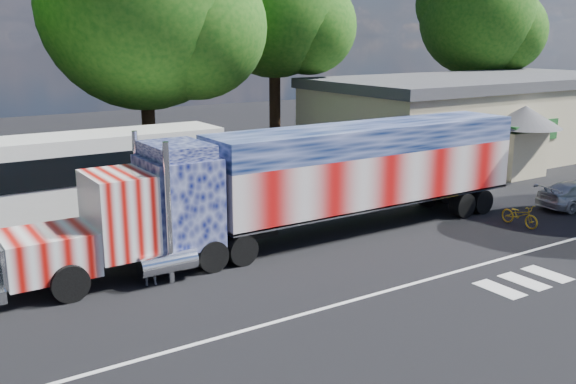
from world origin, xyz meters
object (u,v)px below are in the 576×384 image
tree_far_ne (480,18)px  tree_n_mid (146,7)px  semi_truck (315,179)px  tree_ne_a (277,9)px  coach_bus (68,180)px  woman (150,262)px  bicycle (520,215)px

tree_far_ne → tree_n_mid: 28.16m
semi_truck → tree_ne_a: 17.98m
semi_truck → coach_bus: semi_truck is taller
tree_far_ne → semi_truck: bearing=-149.8°
woman → tree_n_mid: size_ratio=0.10×
woman → coach_bus: bearing=107.6°
semi_truck → woman: size_ratio=14.26×
woman → tree_ne_a: bearing=61.8°
bicycle → tree_n_mid: 20.55m
tree_n_mid → bicycle: bearing=-58.8°
semi_truck → tree_far_ne: 31.29m
semi_truck → woman: (-7.18, -1.17, -1.59)m
semi_truck → bicycle: (8.05, -3.34, -1.88)m
semi_truck → tree_n_mid: tree_n_mid is taller
coach_bus → bicycle: bearing=-32.7°
tree_ne_a → tree_n_mid: 9.41m
woman → tree_far_ne: bearing=40.8°
coach_bus → woman: coach_bus is taller
bicycle → tree_n_mid: size_ratio=0.12×
tree_n_mid → tree_ne_a: bearing=13.5°
woman → bicycle: bearing=6.4°
tree_far_ne → coach_bus: bearing=-165.7°
tree_ne_a → tree_n_mid: tree_n_mid is taller
bicycle → tree_ne_a: tree_ne_a is taller
coach_bus → tree_far_ne: 35.80m
bicycle → tree_far_ne: tree_far_ne is taller
woman → tree_n_mid: tree_n_mid is taller
bicycle → tree_far_ne: 27.59m
tree_far_ne → tree_n_mid: size_ratio=0.94×
woman → tree_n_mid: bearing=82.5°
semi_truck → tree_n_mid: 14.39m
semi_truck → tree_ne_a: bearing=63.0°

